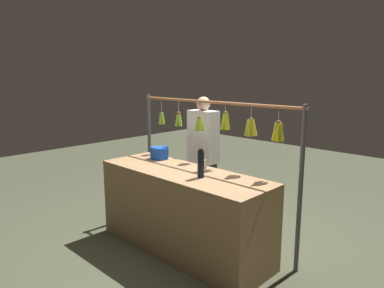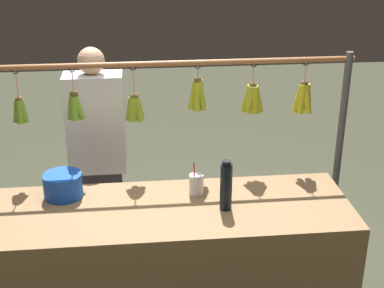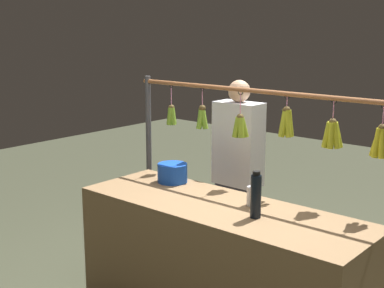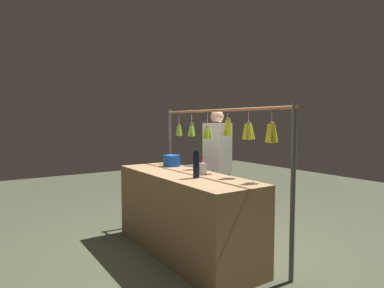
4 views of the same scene
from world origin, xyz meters
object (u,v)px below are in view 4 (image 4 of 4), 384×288
object	(u,v)px
blue_bucket	(172,161)
drink_cup	(203,169)
vendor_person	(217,171)
water_bottle	(196,164)

from	to	relation	value
blue_bucket	drink_cup	world-z (taller)	drink_cup
drink_cup	vendor_person	xyz separation A→B (m)	(0.58, -0.65, -0.15)
drink_cup	water_bottle	bearing A→B (deg)	127.87
blue_bucket	drink_cup	size ratio (longest dim) A/B	1.11
blue_bucket	vendor_person	size ratio (longest dim) A/B	0.14
blue_bucket	vendor_person	distance (m)	0.63
blue_bucket	vendor_person	world-z (taller)	vendor_person
blue_bucket	vendor_person	bearing A→B (deg)	-104.90
water_bottle	drink_cup	bearing A→B (deg)	-52.13
vendor_person	water_bottle	bearing A→B (deg)	131.25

